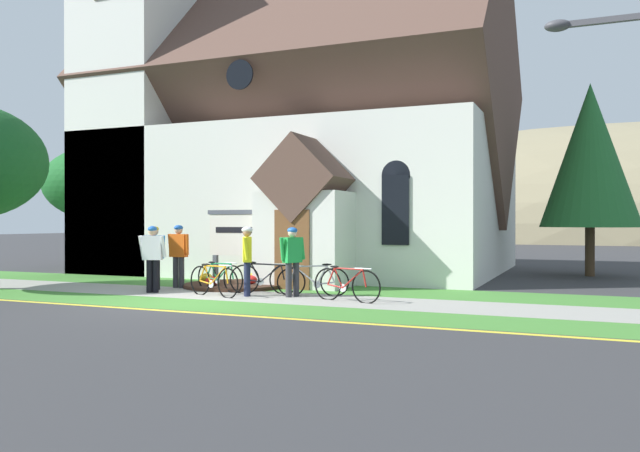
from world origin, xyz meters
The scene contains 21 objects.
ground centered at (0.00, 4.00, 0.00)m, with size 140.00×140.00×0.00m, color #333335.
sidewalk_slab centered at (-1.41, 1.78, 0.01)m, with size 32.00×2.06×0.01m, color #99968E.
grass_verge centered at (-1.41, -0.08, 0.00)m, with size 32.00×1.66×0.01m, color #427F33.
church_lawn centered at (-1.41, 3.97, 0.00)m, with size 24.00×2.33×0.01m, color #427F33.
curb_paint_stripe centered at (-1.41, -1.06, 0.00)m, with size 28.00×0.16×0.01m, color yellow.
church_building centered at (-1.89, 9.91, 4.93)m, with size 14.31×12.12×13.81m.
church_sign centered at (-0.65, 3.88, 1.40)m, with size 2.19×0.21×2.11m.
flower_bed centered at (-0.67, 3.51, 0.07)m, with size 2.76×2.76×0.34m.
bicycle_green centered at (3.28, 1.70, 0.39)m, with size 1.74×0.47×0.81m.
bicycle_silver centered at (0.86, 2.36, 0.38)m, with size 1.66×0.59×0.82m.
bicycle_orange centered at (-0.41, 2.36, 0.37)m, with size 1.66×0.56×0.79m.
bicycle_red centered at (0.01, 1.39, 0.38)m, with size 1.68×0.58×0.79m.
bicycle_black centered at (2.16, 2.43, 0.36)m, with size 1.64×0.66×0.80m.
cyclist_in_red_jersey centered at (-2.20, 2.05, 0.98)m, with size 0.66×0.29×1.67m.
cyclist_in_white_jersey centered at (1.80, 2.02, 0.97)m, with size 0.39×0.67×1.65m.
cyclist_in_green_jersey centered at (-1.90, 2.68, 1.00)m, with size 0.67×0.28×1.70m.
cyclist_in_yellow_jersey centered at (-1.80, 1.44, 0.98)m, with size 0.65×0.35×1.68m.
cyclist_in_blue_jersey centered at (0.73, 1.75, 0.97)m, with size 0.41×0.73×1.66m.
roadside_conifer centered at (8.29, 11.12, 3.96)m, with size 3.18×3.18×6.34m.
yard_deciduous_tree centered at (-8.73, 7.74, 3.23)m, with size 4.76×4.76×4.70m.
distant_hill centered at (10.49, 63.76, 0.00)m, with size 87.32×46.69×23.98m, color #847A5B.
Camera 1 is at (8.26, -11.62, 1.78)m, focal length 35.88 mm.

